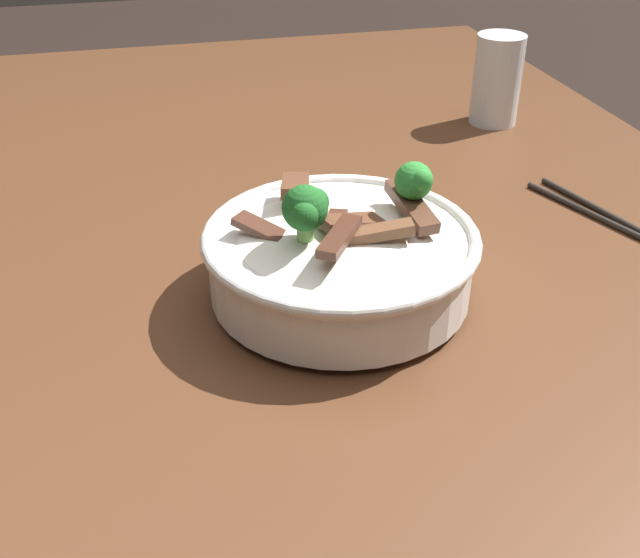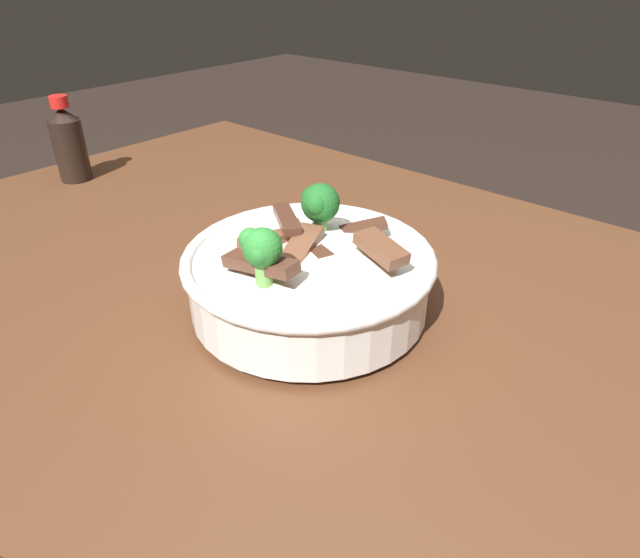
{
  "view_description": "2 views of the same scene",
  "coord_description": "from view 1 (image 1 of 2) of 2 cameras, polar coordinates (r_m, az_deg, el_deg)",
  "views": [
    {
      "loc": [
        0.73,
        -0.21,
        1.2
      ],
      "look_at": [
        0.16,
        -0.07,
        0.83
      ],
      "focal_mm": 42.53,
      "sensor_mm": 36.0,
      "label": 1
    },
    {
      "loc": [
        -0.19,
        0.31,
        1.13
      ],
      "look_at": [
        0.15,
        -0.07,
        0.82
      ],
      "focal_mm": 30.65,
      "sensor_mm": 36.0,
      "label": 2
    }
  ],
  "objects": [
    {
      "name": "dining_table",
      "position": [
        0.9,
        1.98,
        -0.89
      ],
      "size": [
        1.6,
        0.98,
        0.79
      ],
      "color": "#56331E",
      "rests_on": "ground"
    },
    {
      "name": "rice_bowl",
      "position": [
        0.71,
        1.57,
        1.97
      ],
      "size": [
        0.26,
        0.26,
        0.13
      ],
      "color": "white",
      "rests_on": "dining_table"
    },
    {
      "name": "drinking_glass",
      "position": [
        1.16,
        13.12,
        14.07
      ],
      "size": [
        0.07,
        0.07,
        0.13
      ],
      "color": "white",
      "rests_on": "dining_table"
    },
    {
      "name": "chopsticks_pair",
      "position": [
        0.93,
        20.75,
        4.36
      ],
      "size": [
        0.22,
        0.09,
        0.01
      ],
      "color": "#28231E",
      "rests_on": "dining_table"
    }
  ]
}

